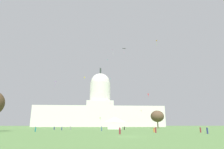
# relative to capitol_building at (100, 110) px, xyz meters

# --- Properties ---
(ground_plane) EXTENTS (800.00, 800.00, 0.00)m
(ground_plane) POSITION_rel_capitol_building_xyz_m (3.16, -178.10, -18.13)
(ground_plane) COLOR #567F42
(capitol_building) EXTENTS (142.53, 25.48, 67.83)m
(capitol_building) POSITION_rel_capitol_building_xyz_m (0.00, 0.00, 0.00)
(capitol_building) COLOR silver
(capitol_building) RESTS_ON ground_plane
(event_tent) EXTENTS (7.82, 5.44, 5.97)m
(event_tent) POSITION_rel_capitol_building_xyz_m (5.95, -117.84, -15.07)
(event_tent) COLOR white
(event_tent) RESTS_ON ground_plane
(tree_east_mid) EXTENTS (11.48, 11.68, 11.67)m
(tree_east_mid) POSITION_rel_capitol_building_xyz_m (37.77, -88.20, -10.34)
(tree_east_mid) COLOR brown
(tree_east_mid) RESTS_ON ground_plane
(person_teal_near_tree_east) EXTENTS (0.39, 0.39, 1.68)m
(person_teal_near_tree_east) POSITION_rel_capitol_building_xyz_m (-23.04, -150.45, -17.35)
(person_teal_near_tree_east) COLOR #1E757A
(person_teal_near_tree_east) RESTS_ON ground_plane
(person_black_lawn_far_left) EXTENTS (0.65, 0.65, 1.55)m
(person_black_lawn_far_left) POSITION_rel_capitol_building_xyz_m (9.61, -126.38, -17.43)
(person_black_lawn_far_left) COLOR black
(person_black_lawn_far_left) RESTS_ON ground_plane
(person_grey_mid_right) EXTENTS (0.64, 0.64, 1.63)m
(person_grey_mid_right) POSITION_rel_capitol_building_xyz_m (-15.20, -124.76, -17.39)
(person_grey_mid_right) COLOR gray
(person_grey_mid_right) RESTS_ON ground_plane
(person_orange_front_right) EXTENTS (0.45, 0.45, 1.50)m
(person_orange_front_right) POSITION_rel_capitol_building_xyz_m (14.34, -157.22, -17.43)
(person_orange_front_right) COLOR orange
(person_orange_front_right) RESTS_ON ground_plane
(person_navy_near_tent) EXTENTS (0.45, 0.45, 1.58)m
(person_navy_near_tent) POSITION_rel_capitol_building_xyz_m (-17.43, -134.33, -17.39)
(person_navy_near_tent) COLOR navy
(person_navy_near_tent) RESTS_ON ground_plane
(person_maroon_mid_center) EXTENTS (0.43, 0.43, 1.64)m
(person_maroon_mid_center) POSITION_rel_capitol_building_xyz_m (27.49, -160.19, -17.37)
(person_maroon_mid_center) COLOR maroon
(person_maroon_mid_center) RESTS_ON ground_plane
(person_navy_near_tree_west) EXTENTS (0.63, 0.63, 1.56)m
(person_navy_near_tree_west) POSITION_rel_capitol_building_xyz_m (-22.88, -123.13, -17.43)
(person_navy_near_tree_west) COLOR navy
(person_navy_near_tree_west) RESTS_ON ground_plane
(person_maroon_back_center) EXTENTS (0.57, 0.57, 1.75)m
(person_maroon_back_center) POSITION_rel_capitol_building_xyz_m (2.44, -168.77, -17.33)
(person_maroon_back_center) COLOR maroon
(person_maroon_back_center) RESTS_ON ground_plane
(person_navy_front_center) EXTENTS (0.39, 0.39, 1.77)m
(person_navy_front_center) POSITION_rel_capitol_building_xyz_m (24.80, -168.30, -17.31)
(person_navy_front_center) COLOR navy
(person_navy_front_center) RESTS_ON ground_plane
(person_maroon_deep_crowd) EXTENTS (0.57, 0.57, 1.69)m
(person_maroon_deep_crowd) POSITION_rel_capitol_building_xyz_m (13.67, -161.13, -17.35)
(person_maroon_deep_crowd) COLOR maroon
(person_maroon_deep_crowd) RESTS_ON ground_plane
(person_denim_edge_west) EXTENTS (0.48, 0.48, 1.73)m
(person_denim_edge_west) POSITION_rel_capitol_building_xyz_m (-1.35, -144.21, -17.32)
(person_denim_edge_west) COLOR #3D5684
(person_denim_edge_west) RESTS_ON ground_plane
(kite_violet_mid) EXTENTS (1.64, 1.01, 2.98)m
(kite_violet_mid) POSITION_rel_capitol_building_xyz_m (-30.93, -91.42, 11.08)
(kite_violet_mid) COLOR purple
(kite_magenta_high) EXTENTS (1.18, 1.11, 4.20)m
(kite_magenta_high) POSITION_rel_capitol_building_xyz_m (7.05, -91.69, 34.83)
(kite_magenta_high) COLOR #D1339E
(kite_lime_low) EXTENTS (0.94, 0.96, 2.91)m
(kite_lime_low) POSITION_rel_capitol_building_xyz_m (-0.12, -37.55, -9.79)
(kite_lime_low) COLOR #8CD133
(kite_red_mid) EXTENTS (0.51, 0.58, 2.91)m
(kite_red_mid) POSITION_rel_capitol_building_xyz_m (31.92, -89.14, 4.22)
(kite_red_mid) COLOR red
(kite_orange_high) EXTENTS (1.18, 1.41, 2.95)m
(kite_orange_high) POSITION_rel_capitol_building_xyz_m (33.65, -109.64, 34.55)
(kite_orange_high) COLOR orange
(kite_black_high) EXTENTS (1.60, 0.90, 2.32)m
(kite_black_high) POSITION_rel_capitol_building_xyz_m (8.70, -137.03, 17.47)
(kite_black_high) COLOR black
(kite_blue_mid) EXTENTS (0.86, 1.23, 0.21)m
(kite_blue_mid) POSITION_rel_capitol_building_xyz_m (30.33, -27.50, 9.09)
(kite_blue_mid) COLOR blue
(kite_cyan_high) EXTENTS (1.25, 1.08, 0.33)m
(kite_cyan_high) POSITION_rel_capitol_building_xyz_m (10.02, -30.58, 29.53)
(kite_cyan_high) COLOR #33BCDB
(kite_gold_high) EXTENTS (1.02, 1.03, 2.44)m
(kite_gold_high) POSITION_rel_capitol_building_xyz_m (-16.80, -23.86, 31.93)
(kite_gold_high) COLOR gold
(kite_pink_low) EXTENTS (0.19, 1.11, 1.19)m
(kite_pink_low) POSITION_rel_capitol_building_xyz_m (20.76, -113.92, -8.44)
(kite_pink_low) COLOR pink
(kite_turquoise_high) EXTENTS (0.28, 0.80, 0.89)m
(kite_turquoise_high) POSITION_rel_capitol_building_xyz_m (4.28, -71.78, 35.14)
(kite_turquoise_high) COLOR teal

